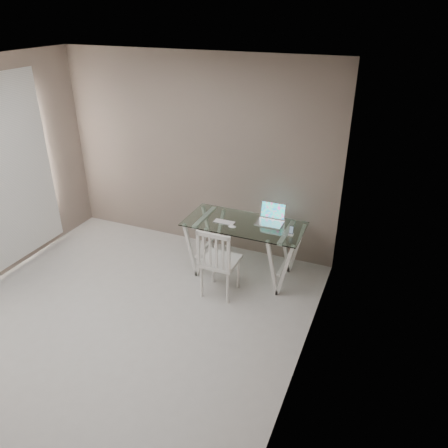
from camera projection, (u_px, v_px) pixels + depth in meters
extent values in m
plane|color=#ACA9A5|center=(111.00, 332.00, 4.78)|extent=(4.50, 4.50, 0.00)
cube|color=white|center=(72.00, 74.00, 3.56)|extent=(4.00, 4.50, 0.02)
cube|color=#73645B|center=(197.00, 154.00, 6.02)|extent=(4.00, 0.02, 2.70)
cube|color=#73645B|center=(299.00, 266.00, 3.48)|extent=(0.02, 4.50, 2.70)
cube|color=silver|center=(244.00, 224.00, 5.48)|extent=(1.50, 0.70, 0.01)
cube|color=silver|center=(205.00, 242.00, 5.84)|extent=(0.24, 0.62, 0.72)
cube|color=silver|center=(285.00, 258.00, 5.46)|extent=(0.24, 0.62, 0.72)
cube|color=silver|center=(220.00, 261.00, 5.24)|extent=(0.42, 0.42, 0.04)
cylinder|color=silver|center=(202.00, 281.00, 5.26)|extent=(0.04, 0.04, 0.43)
cylinder|color=silver|center=(228.00, 288.00, 5.15)|extent=(0.04, 0.04, 0.43)
cylinder|color=silver|center=(213.00, 267.00, 5.55)|extent=(0.04, 0.04, 0.43)
cylinder|color=silver|center=(238.00, 273.00, 5.43)|extent=(0.04, 0.04, 0.43)
cube|color=silver|center=(213.00, 252.00, 4.97)|extent=(0.42, 0.03, 0.47)
cube|color=silver|center=(269.00, 223.00, 5.46)|extent=(0.33, 0.23, 0.01)
cube|color=#19D899|center=(273.00, 210.00, 5.53)|extent=(0.33, 0.06, 0.22)
cube|color=silver|center=(224.00, 222.00, 5.50)|extent=(0.28, 0.12, 0.01)
ellipsoid|color=white|center=(232.00, 227.00, 5.36)|extent=(0.10, 0.06, 0.03)
cube|color=white|center=(291.00, 234.00, 5.20)|extent=(0.06, 0.06, 0.01)
cube|color=black|center=(291.00, 230.00, 5.18)|extent=(0.05, 0.03, 0.10)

